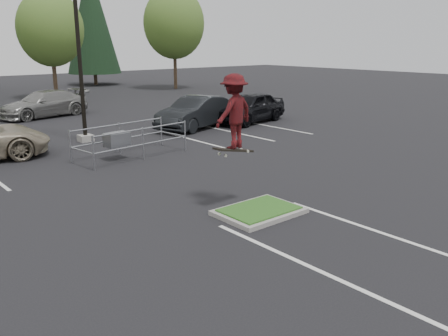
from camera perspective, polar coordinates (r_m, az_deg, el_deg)
ground at (r=12.75m, az=4.24°, el=-5.52°), size 120.00×120.00×0.00m
grass_median at (r=12.73m, az=4.25°, el=-5.19°), size 2.20×1.60×0.16m
stall_lines at (r=16.76m, az=-13.69°, el=-0.87°), size 22.62×17.60×0.01m
light_pole at (r=22.36m, az=-17.15°, el=14.60°), size 0.70×0.60×10.12m
decid_c at (r=40.97m, az=-20.16°, el=15.21°), size 5.12×5.12×8.38m
decid_d at (r=46.98m, az=-6.05°, el=16.67°), size 5.76×5.76×9.43m
conif_c at (r=53.04m, az=-15.67°, el=17.03°), size 5.50×5.50×12.50m
cart_corral at (r=18.90m, az=-12.37°, el=3.46°), size 4.63×2.16×1.27m
skateboarder at (r=12.79m, az=1.19°, el=6.75°), size 1.40×0.95×2.21m
car_r_charc at (r=25.21m, az=-3.35°, el=6.70°), size 5.39×3.24×1.68m
car_r_black at (r=27.09m, az=3.21°, el=7.31°), size 5.31×2.99×1.70m
car_far_silver at (r=31.04m, az=-20.75°, el=7.23°), size 5.76×3.24×1.58m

